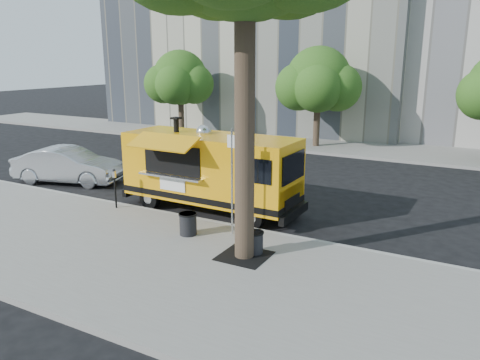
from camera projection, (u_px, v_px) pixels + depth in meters
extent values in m
plane|color=black|center=(214.00, 214.00, 15.40)|extent=(120.00, 120.00, 0.00)
cube|color=gray|center=(133.00, 256.00, 11.98)|extent=(60.00, 6.00, 0.15)
cube|color=#999993|center=(199.00, 220.00, 14.59)|extent=(60.00, 0.14, 0.16)
cube|color=gray|center=(337.00, 146.00, 26.87)|extent=(60.00, 5.00, 0.15)
cylinder|color=#33261C|center=(245.00, 128.00, 10.96)|extent=(0.48, 0.48, 6.50)
cube|color=black|center=(244.00, 256.00, 11.78)|extent=(1.20, 1.20, 0.02)
cylinder|color=#33261C|center=(181.00, 115.00, 30.10)|extent=(0.36, 0.36, 2.60)
sphere|color=#245416|center=(180.00, 77.00, 29.51)|extent=(3.42, 3.42, 3.42)
cylinder|color=#33261C|center=(317.00, 123.00, 26.30)|extent=(0.36, 0.36, 2.60)
sphere|color=#245416|center=(318.00, 79.00, 25.69)|extent=(3.60, 3.60, 3.60)
cylinder|color=silver|center=(232.00, 182.00, 12.95)|extent=(0.06, 0.06, 3.00)
cube|color=white|center=(232.00, 141.00, 12.66)|extent=(0.28, 0.02, 0.35)
cylinder|color=black|center=(115.00, 193.00, 15.46)|extent=(0.06, 0.06, 1.05)
cube|color=silver|center=(114.00, 174.00, 15.30)|extent=(0.10, 0.08, 0.22)
sphere|color=black|center=(114.00, 170.00, 15.27)|extent=(0.11, 0.11, 0.11)
cube|color=#FEAA0D|center=(211.00, 167.00, 15.39)|extent=(5.89, 2.09, 2.12)
cube|color=black|center=(211.00, 192.00, 15.61)|extent=(5.92, 2.11, 0.20)
cube|color=black|center=(294.00, 213.00, 14.24)|extent=(0.22, 1.89, 0.27)
cube|color=black|center=(142.00, 187.00, 17.11)|extent=(0.22, 1.89, 0.27)
cube|color=black|center=(294.00, 167.00, 13.90)|extent=(0.08, 1.59, 0.86)
cylinder|color=black|center=(253.00, 217.00, 14.02)|extent=(0.73, 0.27, 0.72)
cylinder|color=black|center=(276.00, 203.00, 15.41)|extent=(0.73, 0.27, 0.72)
cylinder|color=black|center=(150.00, 198.00, 15.91)|extent=(0.73, 0.27, 0.72)
cylinder|color=black|center=(179.00, 187.00, 17.30)|extent=(0.73, 0.27, 0.72)
cube|color=black|center=(173.00, 160.00, 14.91)|extent=(2.17, 0.22, 0.95)
cube|color=silver|center=(171.00, 176.00, 14.90)|extent=(2.37, 0.40, 0.06)
cube|color=#FEAA0D|center=(163.00, 142.00, 14.34)|extent=(2.28, 0.90, 0.38)
cube|color=white|center=(172.00, 184.00, 15.04)|extent=(0.99, 0.06, 0.45)
cylinder|color=black|center=(176.00, 125.00, 15.71)|extent=(0.18, 0.18, 0.50)
sphere|color=silver|center=(204.00, 132.00, 15.44)|extent=(0.50, 0.50, 0.50)
sphere|color=maroon|center=(167.00, 158.00, 15.40)|extent=(0.76, 0.76, 0.76)
cylinder|color=#FF590C|center=(162.00, 163.00, 15.24)|extent=(0.31, 0.11, 0.31)
imported|color=#B1B2B8|center=(68.00, 165.00, 19.12)|extent=(4.69, 2.69, 1.46)
cylinder|color=black|center=(188.00, 224.00, 13.15)|extent=(0.48, 0.48, 0.63)
cylinder|color=black|center=(188.00, 214.00, 13.08)|extent=(0.53, 0.53, 0.04)
cylinder|color=black|center=(254.00, 242.00, 11.90)|extent=(0.44, 0.44, 0.58)
cylinder|color=black|center=(254.00, 232.00, 11.83)|extent=(0.48, 0.48, 0.04)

